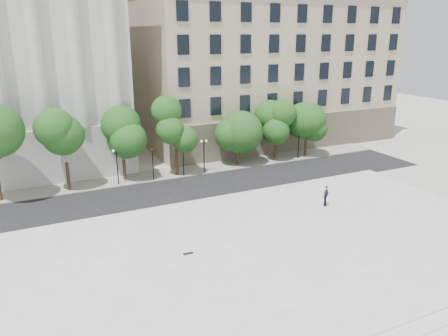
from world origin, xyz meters
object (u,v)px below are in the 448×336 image
at_px(traffic_light_east, 183,145).
at_px(traffic_light_west, 152,148).
at_px(skateboard, 188,253).
at_px(person_lying, 325,203).

bearing_deg(traffic_light_east, traffic_light_west, 180.00).
xyz_separation_m(traffic_light_west, skateboard, (-2.90, -17.88, -3.24)).
distance_m(traffic_light_west, person_lying, 19.14).
height_order(person_lying, skateboard, person_lying).
distance_m(traffic_light_west, skateboard, 18.40).
bearing_deg(traffic_light_west, person_lying, -51.99).
bearing_deg(person_lying, skateboard, 152.02).
relative_size(traffic_light_west, traffic_light_east, 0.99).
distance_m(traffic_light_west, traffic_light_east, 3.53).
height_order(traffic_light_east, skateboard, traffic_light_east).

